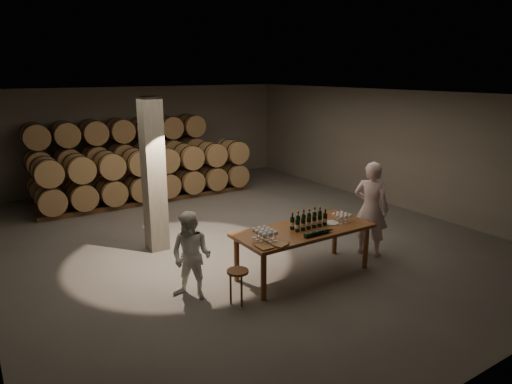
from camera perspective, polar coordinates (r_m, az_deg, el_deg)
room at (r=9.60m, az=-12.68°, el=2.02°), size 12.00×12.00×12.00m
tasting_table at (r=8.42m, az=6.00°, el=-5.23°), size 2.60×1.10×0.90m
barrel_stack_back at (r=14.60m, az=-16.50°, el=4.49°), size 5.48×0.95×2.31m
barrel_stack_front at (r=13.48m, az=-13.06°, el=2.29°), size 6.26×0.95×1.57m
bottle_cluster at (r=8.42m, az=6.63°, el=-3.63°), size 0.73×0.23×0.33m
lying_bottles at (r=8.06m, az=7.66°, el=-5.10°), size 0.62×0.08×0.08m
glass_cluster_left at (r=7.77m, az=1.09°, el=-4.99°), size 0.31×0.42×0.19m
glass_cluster_right at (r=8.86m, az=10.68°, el=-2.89°), size 0.30×0.30×0.16m
plate at (r=8.73m, az=9.37°, el=-3.83°), size 0.29×0.29×0.02m
notebook_near at (r=7.55m, az=3.08°, el=-6.61°), size 0.29×0.26×0.03m
notebook_corner at (r=7.47m, az=1.02°, el=-6.85°), size 0.22×0.28×0.02m
pen at (r=7.66m, az=3.79°, el=-6.38°), size 0.13×0.01×0.01m
stool at (r=7.46m, az=-2.29°, el=-10.50°), size 0.35×0.35×0.59m
person_man at (r=9.54m, az=14.16°, el=-2.03°), size 0.75×0.85×1.95m
person_woman at (r=7.62m, az=-8.09°, el=-7.91°), size 0.89×0.92×1.49m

